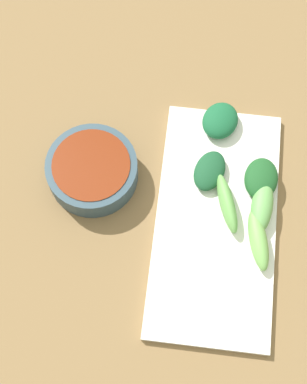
% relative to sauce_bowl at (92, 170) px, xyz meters
% --- Properties ---
extents(tabletop, '(2.10, 2.10, 0.02)m').
position_rel_sauce_bowl_xyz_m(tabletop, '(0.11, -0.04, -0.03)').
color(tabletop, olive).
rests_on(tabletop, ground).
extents(sauce_bowl, '(0.14, 0.14, 0.04)m').
position_rel_sauce_bowl_xyz_m(sauce_bowl, '(0.00, 0.00, 0.00)').
color(sauce_bowl, '#314856').
rests_on(sauce_bowl, tabletop).
extents(serving_plate, '(0.18, 0.37, 0.01)m').
position_rel_sauce_bowl_xyz_m(serving_plate, '(0.19, -0.05, -0.02)').
color(serving_plate, white).
rests_on(serving_plate, tabletop).
extents(broccoli_stalk_0, '(0.05, 0.10, 0.03)m').
position_rel_sauce_bowl_xyz_m(broccoli_stalk_0, '(0.20, -0.03, 0.00)').
color(broccoli_stalk_0, '#66A750').
rests_on(broccoli_stalk_0, serving_plate).
extents(broccoli_leafy_1, '(0.07, 0.08, 0.03)m').
position_rel_sauce_bowl_xyz_m(broccoli_leafy_1, '(0.18, 0.11, 0.00)').
color(broccoli_leafy_1, '#185C35').
rests_on(broccoli_leafy_1, serving_plate).
extents(broccoli_leafy_2, '(0.06, 0.07, 0.03)m').
position_rel_sauce_bowl_xyz_m(broccoli_leafy_2, '(0.25, 0.02, 0.00)').
color(broccoli_leafy_2, '#1D5425').
rests_on(broccoli_leafy_2, serving_plate).
extents(broccoli_stalk_3, '(0.04, 0.09, 0.03)m').
position_rel_sauce_bowl_xyz_m(broccoli_stalk_3, '(0.26, -0.03, 0.00)').
color(broccoli_stalk_3, '#67A957').
rests_on(broccoli_stalk_3, serving_plate).
extents(broccoli_stalk_4, '(0.05, 0.09, 0.03)m').
position_rel_sauce_bowl_xyz_m(broccoli_stalk_4, '(0.25, -0.08, 0.00)').
color(broccoli_stalk_4, '#73B155').
rests_on(broccoli_stalk_4, serving_plate).
extents(broccoli_leafy_5, '(0.06, 0.08, 0.02)m').
position_rel_sauce_bowl_xyz_m(broccoli_leafy_5, '(0.18, 0.02, -0.00)').
color(broccoli_leafy_5, '#1A4E2C').
rests_on(broccoli_leafy_5, serving_plate).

